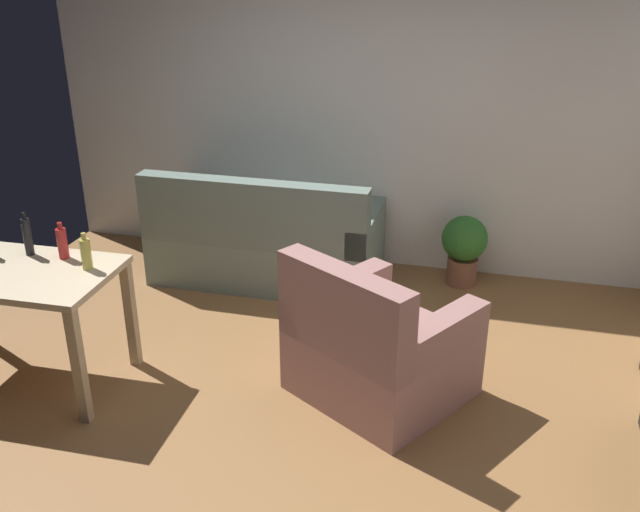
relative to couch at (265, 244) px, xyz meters
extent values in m
cube|color=olive|center=(0.64, -1.59, -0.32)|extent=(5.20, 4.40, 0.02)
cube|color=silver|center=(0.64, 0.61, 1.04)|extent=(5.20, 0.10, 2.70)
cube|color=slate|center=(0.00, 0.06, -0.11)|extent=(1.78, 0.84, 0.40)
cube|color=slate|center=(0.00, -0.28, 0.35)|extent=(1.78, 0.16, 0.52)
cube|color=slate|center=(0.81, 0.06, 0.20)|extent=(0.16, 0.84, 0.22)
cube|color=slate|center=(-0.81, 0.06, 0.20)|extent=(0.16, 0.84, 0.22)
cube|color=#C6B28E|center=(-0.97, -1.74, 0.43)|extent=(1.22, 0.73, 0.04)
cube|color=tan|center=(-0.40, -2.04, 0.05)|extent=(0.06, 0.06, 0.72)
cube|color=tan|center=(-0.42, -1.42, 0.05)|extent=(0.06, 0.06, 0.72)
cylinder|color=brown|center=(1.55, 0.31, -0.20)|extent=(0.24, 0.24, 0.22)
sphere|color=#2D6B28|center=(1.55, 0.31, 0.08)|extent=(0.36, 0.36, 0.36)
cube|color=#996B66|center=(1.18, -1.32, -0.11)|extent=(1.20, 1.18, 0.40)
cube|color=#8C625D|center=(1.00, -1.61, 0.35)|extent=(0.85, 0.60, 0.52)
cube|color=#926661|center=(1.50, -1.51, 0.20)|extent=(0.57, 0.80, 0.22)
cube|color=#926661|center=(0.86, -1.13, 0.20)|extent=(0.57, 0.80, 0.22)
cylinder|color=black|center=(-0.99, -1.53, 0.57)|extent=(0.05, 0.05, 0.23)
cylinder|color=black|center=(-0.99, -1.53, 0.71)|extent=(0.02, 0.02, 0.04)
cylinder|color=#AD2323|center=(-0.75, -1.53, 0.55)|extent=(0.06, 0.06, 0.19)
cylinder|color=#AD2323|center=(-0.75, -1.53, 0.66)|extent=(0.03, 0.03, 0.04)
cylinder|color=#BCB24C|center=(-0.53, -1.63, 0.55)|extent=(0.06, 0.06, 0.19)
cylinder|color=#BCB24C|center=(-0.53, -1.63, 0.66)|extent=(0.03, 0.03, 0.04)
camera|label=1|loc=(1.73, -4.93, 2.20)|focal=39.70mm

